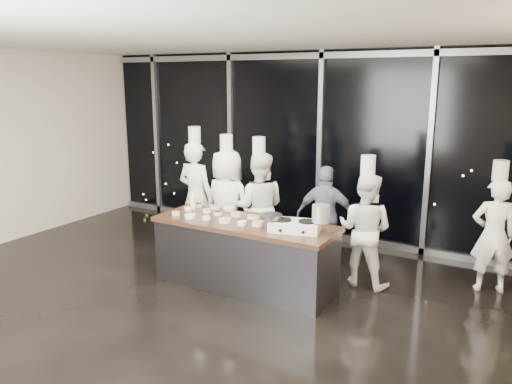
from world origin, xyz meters
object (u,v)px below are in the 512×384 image
stove (295,226)px  chef_side (493,234)px  guest (326,216)px  chef_right (365,229)px  frying_pan (270,216)px  chef_left (227,204)px  chef_center (259,206)px  chef_far_left (196,196)px  stock_pot (321,213)px  demo_counter (245,254)px

stove → chef_side: 2.61m
guest → chef_right: chef_right is taller
frying_pan → chef_right: 1.36m
chef_left → chef_center: bearing=-154.1°
guest → frying_pan: bearing=71.2°
chef_far_left → stove: bearing=160.8°
chef_center → frying_pan: bearing=102.3°
stove → chef_side: chef_side is taller
chef_far_left → chef_side: chef_far_left is taller
stock_pot → chef_far_left: 2.61m
demo_counter → chef_left: chef_left is taller
chef_far_left → guest: (2.05, 0.41, -0.16)m
stove → chef_far_left: chef_far_left is taller
frying_pan → stock_pot: stock_pot is taller
stove → guest: guest is taller
stock_pot → chef_left: bearing=157.6°
chef_far_left → chef_left: (0.63, -0.06, -0.05)m
chef_far_left → guest: chef_far_left is taller
guest → stove: bearing=84.0°
chef_right → stock_pot: bearing=72.8°
stove → frying_pan: bearing=-179.4°
stove → chef_right: size_ratio=0.39×
frying_pan → chef_right: bearing=32.4°
demo_counter → stove: (0.74, -0.03, 0.51)m
stock_pot → chef_right: bearing=69.5°
stove → guest: (-0.11, 1.30, -0.21)m
frying_pan → chef_center: chef_center is taller
stock_pot → chef_side: 2.34m
chef_right → chef_center: bearing=-1.0°
demo_counter → chef_side: 3.24m
stove → chef_right: 1.09m
chef_left → stock_pot: bearing=161.7°
stock_pot → chef_far_left: size_ratio=0.11×
stock_pot → chef_center: size_ratio=0.11×
demo_counter → chef_center: (-0.34, 0.98, 0.39)m
chef_left → guest: (1.42, 0.47, -0.11)m
stock_pot → chef_right: chef_right is taller
chef_side → stove: bearing=15.1°
stock_pot → chef_left: 2.01m
demo_counter → stock_pot: stock_pot is taller
frying_pan → chef_center: 1.36m
demo_counter → chef_right: 1.63m
demo_counter → chef_far_left: size_ratio=1.22×
chef_left → chef_side: 3.71m
stove → chef_side: (2.12, 1.52, -0.19)m
chef_far_left → chef_left: size_ratio=1.04×
stock_pot → guest: bearing=108.7°
stove → chef_side: size_ratio=0.39×
chef_side → guest: bearing=-14.9°
stock_pot → chef_far_left: chef_far_left is taller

